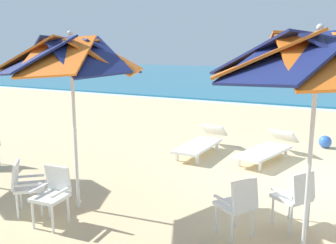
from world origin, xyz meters
The scene contains 10 objects.
ground_plane centered at (0.00, 0.00, 0.00)m, with size 80.00×80.00×0.00m, color beige.
beach_umbrella_0 centered at (0.19, -2.84, 2.45)m, with size 2.57×2.57×2.83m.
plastic_chair_0 centered at (-0.70, -2.67, 0.50)m, with size 0.63×0.61×0.87m.
plastic_chair_1 centered at (-0.05, -2.02, 0.50)m, with size 0.62×0.61×0.87m.
beach_umbrella_1 centered at (-3.27, -3.00, 2.43)m, with size 2.23×2.23×2.83m.
plastic_chair_3 centered at (-3.84, -3.54, 0.50)m, with size 0.63×0.63×0.87m.
plastic_chair_4 centered at (-3.22, -3.58, 0.50)m, with size 0.48×0.51×0.87m.
sun_lounger_1 centered at (-1.18, 1.13, 0.28)m, with size 1.11×2.23×0.62m.
sun_lounger_2 centered at (-2.78, 0.93, 0.28)m, with size 0.65×2.15×0.62m.
beach_ball centered at (-0.11, 2.98, 0.16)m, with size 0.33×0.33×0.33m, color blue.
Camera 1 is at (0.68, -7.24, 2.55)m, focal length 39.15 mm.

